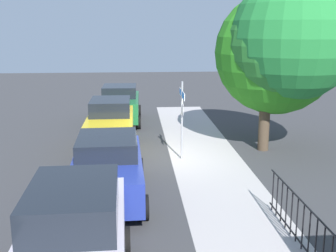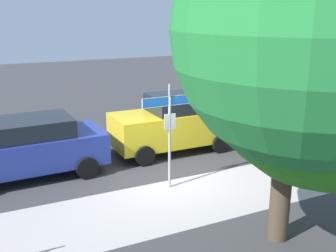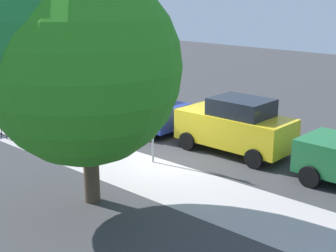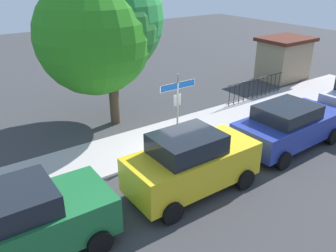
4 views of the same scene
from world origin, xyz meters
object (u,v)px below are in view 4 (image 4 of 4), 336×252
(street_sign, at_px, (178,98))
(shade_tree, at_px, (103,27))
(car_blue, at_px, (289,125))
(utility_shed, at_px, (284,58))
(car_green, at_px, (23,223))
(car_yellow, at_px, (192,163))

(street_sign, relative_size, shade_tree, 0.43)
(car_blue, bearing_deg, utility_shed, 37.77)
(shade_tree, height_order, car_green, shade_tree)
(car_green, xyz_separation_m, utility_shed, (16.74, 5.84, 0.35))
(car_green, distance_m, utility_shed, 17.74)
(street_sign, bearing_deg, shade_tree, 103.08)
(street_sign, bearing_deg, utility_shed, 17.93)
(utility_shed, bearing_deg, car_green, -160.78)
(car_yellow, height_order, utility_shed, utility_shed)
(street_sign, height_order, shade_tree, shade_tree)
(car_yellow, relative_size, car_blue, 0.90)
(car_blue, xyz_separation_m, utility_shed, (7.15, 5.85, 0.40))
(shade_tree, relative_size, utility_shed, 2.17)
(car_green, distance_m, car_yellow, 4.80)
(car_green, bearing_deg, car_yellow, -1.36)
(street_sign, xyz_separation_m, car_yellow, (-1.44, -2.63, -0.95))
(street_sign, bearing_deg, car_green, -158.65)
(street_sign, relative_size, car_yellow, 0.70)
(shade_tree, relative_size, car_yellow, 1.63)
(shade_tree, distance_m, car_yellow, 7.22)
(street_sign, xyz_separation_m, car_green, (-6.24, -2.44, -1.00))
(shade_tree, bearing_deg, car_green, -130.12)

